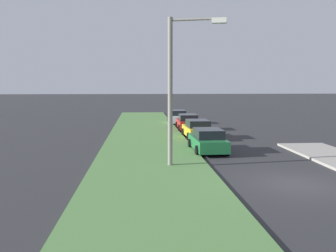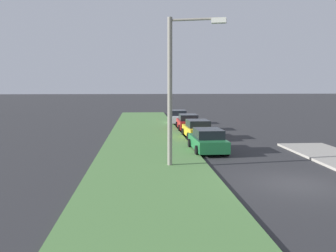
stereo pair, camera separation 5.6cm
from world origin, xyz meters
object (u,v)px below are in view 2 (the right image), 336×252
(parked_car_white, at_px, (178,117))
(streetlight, at_px, (177,81))
(parked_car_yellow, at_px, (197,129))
(parked_car_green, at_px, (208,141))
(parked_car_red, at_px, (188,122))

(parked_car_white, distance_m, streetlight, 21.77)
(parked_car_yellow, height_order, streetlight, streetlight)
(parked_car_green, bearing_deg, parked_car_white, -0.89)
(parked_car_green, height_order, parked_car_yellow, same)
(parked_car_green, height_order, parked_car_red, same)
(parked_car_yellow, distance_m, parked_car_red, 5.47)
(parked_car_white, bearing_deg, parked_car_green, -178.58)
(parked_car_yellow, distance_m, parked_car_white, 11.16)
(parked_car_yellow, height_order, parked_car_white, same)
(parked_car_green, bearing_deg, parked_car_yellow, -3.86)
(parked_car_green, xyz_separation_m, streetlight, (-4.24, 2.38, 3.67))
(parked_car_yellow, xyz_separation_m, parked_car_red, (5.47, 0.04, 0.00))
(parked_car_yellow, bearing_deg, parked_car_white, 0.04)
(parked_car_white, bearing_deg, streetlight, 174.97)
(parked_car_green, distance_m, parked_car_red, 11.42)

